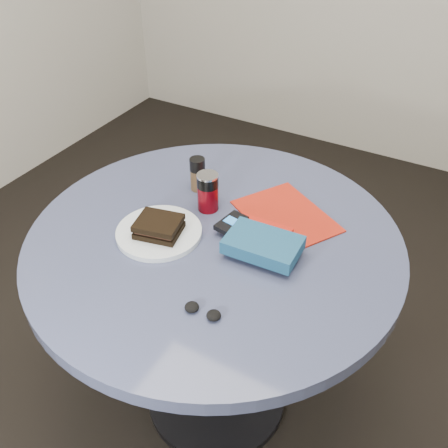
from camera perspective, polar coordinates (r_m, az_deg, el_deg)
The scene contains 11 objects.
ground at distance 1.89m, azimuth -0.84°, elevation -19.18°, with size 4.00×4.00×0.00m, color black.
table at distance 1.44m, azimuth -1.05°, elevation -6.37°, with size 1.00×1.00×0.75m.
plate at distance 1.34m, azimuth -7.43°, elevation -0.95°, with size 0.23×0.23×0.01m, color silver.
sandwich at distance 1.31m, azimuth -7.47°, elevation -0.28°, with size 0.13×0.12×0.04m.
soda_can at distance 1.39m, azimuth -1.86°, elevation 3.69°, with size 0.07×0.07×0.11m.
pepper_grinder at distance 1.48m, azimuth -3.03°, elevation 5.74°, with size 0.05×0.05×0.10m.
magazine at distance 1.40m, azimuth 7.09°, elevation 0.91°, with size 0.27×0.20×0.00m, color #9E1D0E.
red_book at distance 1.32m, azimuth 4.05°, elevation -0.96°, with size 0.15×0.10×0.01m, color #B31B0E.
novel at distance 1.25m, azimuth 4.48°, elevation -2.37°, with size 0.18×0.12×0.04m, color navy.
mp3_player at distance 1.33m, azimuth 0.84°, elevation 0.11°, with size 0.07×0.10×0.02m.
headphones at distance 1.12m, azimuth -2.46°, elevation -9.92°, with size 0.09×0.04×0.02m.
Camera 1 is at (0.53, -0.88, 1.59)m, focal length 40.00 mm.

